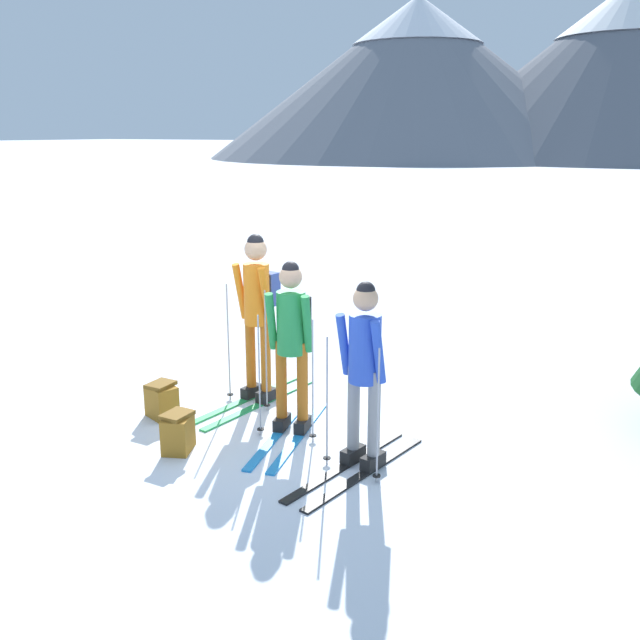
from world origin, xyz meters
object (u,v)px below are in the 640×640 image
Objects in this scene: skier_in_green at (292,338)px; skier_in_blue at (364,369)px; backpack_on_snow_beside at (178,432)px; skier_in_orange at (258,307)px; backpack_on_snow_front at (162,400)px.

skier_in_green reaches higher than skier_in_blue.
backpack_on_snow_beside is (-0.70, -0.91, -0.78)m from skier_in_green.
backpack_on_snow_beside is (0.05, -1.45, -0.88)m from skier_in_orange.
backpack_on_snow_front is at bearing -165.48° from skier_in_green.
skier_in_blue is at bearing -28.36° from skier_in_orange.
skier_in_green is (0.75, -0.54, -0.09)m from skier_in_orange.
skier_in_green is at bearing -35.90° from skier_in_orange.
skier_in_orange reaches higher than skier_in_blue.
skier_in_blue reaches higher than backpack_on_snow_front.
skier_in_green is 4.58× the size of backpack_on_snow_front.
skier_in_green is 4.54× the size of backpack_on_snow_beside.
skier_in_green is 1.63m from backpack_on_snow_front.
skier_in_orange is 1.41m from backpack_on_snow_front.
backpack_on_snow_beside is (-1.65, -0.54, -0.73)m from skier_in_blue.
skier_in_orange is 0.93m from skier_in_green.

